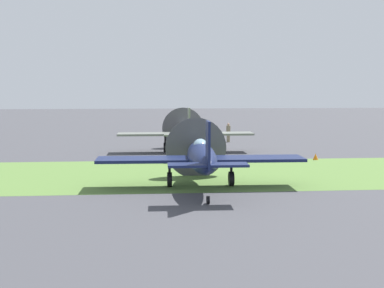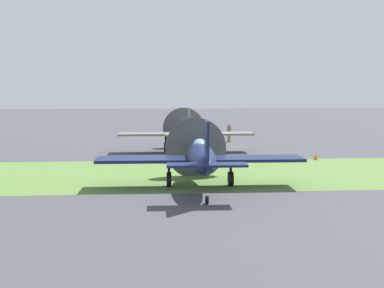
% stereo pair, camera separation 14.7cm
% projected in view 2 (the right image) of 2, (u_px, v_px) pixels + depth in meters
% --- Properties ---
extents(ground_plane, '(160.00, 160.00, 0.00)m').
position_uv_depth(ground_plane, '(201.00, 151.00, 40.31)').
color(ground_plane, '#424247').
extents(grass_verge, '(120.00, 11.00, 0.01)m').
position_uv_depth(grass_verge, '(218.00, 173.00, 30.03)').
color(grass_verge, '#567A38').
rests_on(grass_verge, ground).
extents(airplane_lead, '(10.32, 8.21, 3.70)m').
position_uv_depth(airplane_lead, '(186.00, 132.00, 39.41)').
color(airplane_lead, slate).
rests_on(airplane_lead, ground).
extents(airplane_wingman, '(10.31, 8.19, 3.69)m').
position_uv_depth(airplane_wingman, '(201.00, 157.00, 25.58)').
color(airplane_wingman, '#141E47').
rests_on(airplane_wingman, ground).
extents(ground_crew_chief, '(0.38, 0.63, 1.73)m').
position_uv_depth(ground_crew_chief, '(229.00, 132.00, 46.96)').
color(ground_crew_chief, '#847A5B').
rests_on(ground_crew_chief, ground).
extents(ground_crew_mechanic, '(0.38, 0.58, 1.73)m').
position_uv_depth(ground_crew_mechanic, '(212.00, 152.00, 32.31)').
color(ground_crew_mechanic, '#847A5B').
rests_on(ground_crew_mechanic, ground).
extents(runway_marker_cone, '(0.36, 0.36, 0.44)m').
position_uv_depth(runway_marker_cone, '(316.00, 157.00, 35.53)').
color(runway_marker_cone, orange).
rests_on(runway_marker_cone, ground).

